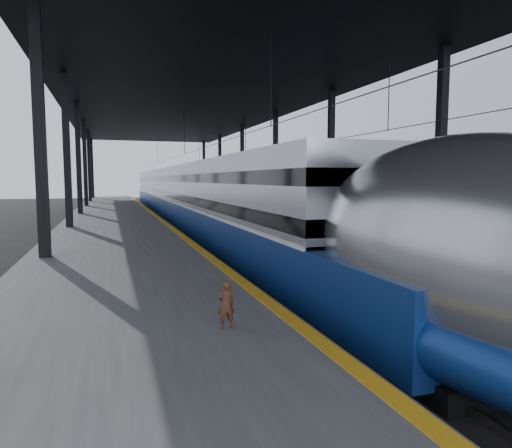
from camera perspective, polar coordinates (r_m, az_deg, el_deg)
name	(u,v)px	position (r m, az deg, el deg)	size (l,w,h in m)	color
ground	(263,314)	(12.22, 0.89, -11.16)	(160.00, 160.00, 0.00)	black
platform	(114,226)	(31.22, -17.33, -0.20)	(6.00, 80.00, 1.00)	#4C4C4F
yellow_strip	(157,217)	(31.33, -12.23, 0.88)	(0.30, 80.00, 0.01)	orange
rails	(232,228)	(32.34, -2.99, -0.50)	(6.52, 80.00, 0.16)	slate
canopy	(194,96)	(32.08, -7.74, 15.61)	(18.00, 75.00, 9.47)	black
tgv_train	(190,199)	(34.50, -8.28, 3.17)	(3.11, 65.20, 4.46)	#A9ABB0
second_train	(228,196)	(43.20, -3.47, 3.57)	(2.85, 56.05, 3.92)	#164D92
child	(226,304)	(7.84, -3.79, -10.00)	(0.31, 0.20, 0.84)	#4B2A19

